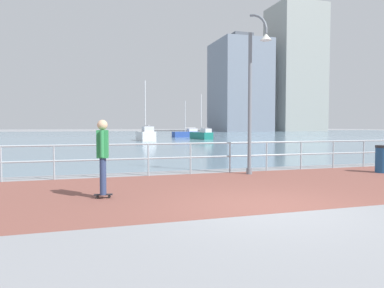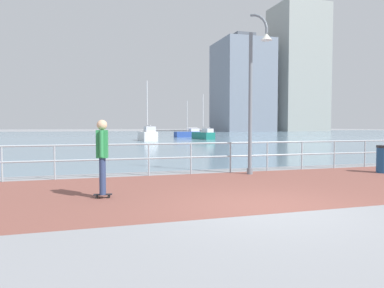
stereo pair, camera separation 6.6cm
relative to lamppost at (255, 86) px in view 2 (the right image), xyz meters
The scene contains 12 objects.
ground 35.85m from the lamppost, 93.10° to the left, with size 220.00×220.00×0.00m, color gray.
brick_paving 4.01m from the lamppost, 133.40° to the right, with size 28.00×5.55×0.01m, color brown.
harbor_water 45.86m from the lamppost, 92.42° to the left, with size 180.00×88.00×0.00m, color #6B899E.
waterfront_railing 2.98m from the lamppost, 159.23° to the left, with size 25.25×0.06×1.04m.
lamppost is the anchor object (origin of this frame).
skateboarder 5.81m from the lamppost, 153.43° to the right, with size 0.41×0.56×1.72m.
trash_bin 5.05m from the lamppost, 11.24° to the right, with size 0.46×0.46×0.93m.
sailboat_ivory 27.07m from the lamppost, 87.39° to the left, with size 1.41×4.48×6.28m.
sailboat_navy 37.46m from the lamppost, 76.97° to the left, with size 3.64×1.63×4.93m.
sailboat_yellow 30.33m from the lamppost, 74.33° to the left, with size 1.73×3.85×5.22m.
tower_glass 95.56m from the lamppost, 56.10° to the left, with size 13.34×12.51×36.63m.
tower_beige 87.08m from the lamppost, 65.50° to the left, with size 13.23×14.70×25.84m.
Camera 2 is at (-3.41, -6.26, 1.60)m, focal length 33.79 mm.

